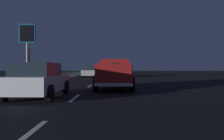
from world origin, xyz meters
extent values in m
plane|color=black|center=(27.00, 0.00, 0.00)|extent=(144.00, 144.00, 0.00)
cube|color=slate|center=(27.00, 5.70, 0.06)|extent=(108.00, 4.00, 0.12)
cube|color=#1E3819|center=(27.00, 10.70, 0.00)|extent=(108.00, 6.00, 0.01)
cube|color=silver|center=(3.32, 0.00, 0.00)|extent=(2.40, 0.14, 0.01)
cube|color=silver|center=(9.02, 0.00, 0.00)|extent=(2.40, 0.14, 0.01)
cube|color=silver|center=(15.62, 0.00, 0.00)|extent=(2.40, 0.14, 0.01)
cube|color=silver|center=(21.42, 0.00, 0.00)|extent=(2.40, 0.14, 0.01)
cube|color=silver|center=(27.17, 0.00, 0.00)|extent=(2.40, 0.14, 0.01)
cube|color=silver|center=(33.70, 0.00, 0.00)|extent=(2.40, 0.14, 0.01)
cube|color=silver|center=(38.79, 0.00, 0.00)|extent=(2.40, 0.14, 0.01)
cube|color=silver|center=(45.64, 0.00, 0.00)|extent=(2.40, 0.14, 0.01)
cube|color=silver|center=(51.84, 0.00, 0.00)|extent=(2.40, 0.14, 0.01)
cube|color=silver|center=(58.24, 0.00, 0.00)|extent=(2.40, 0.14, 0.01)
cube|color=silver|center=(64.14, 0.00, 0.00)|extent=(2.40, 0.14, 0.01)
cube|color=silver|center=(69.27, 0.00, 0.00)|extent=(2.40, 0.14, 0.01)
cube|color=silver|center=(74.47, 0.00, 0.00)|extent=(2.40, 0.14, 0.01)
cube|color=silver|center=(27.00, 3.40, 0.00)|extent=(108.00, 0.14, 0.01)
cube|color=maroon|center=(13.45, -1.75, 0.67)|extent=(5.44, 2.11, 0.60)
cube|color=maroon|center=(14.64, -1.77, 1.42)|extent=(2.20, 1.88, 0.90)
cube|color=#1E2833|center=(13.59, -1.75, 1.47)|extent=(0.07, 1.44, 0.50)
cube|color=maroon|center=(12.39, -0.79, 1.25)|extent=(3.03, 0.14, 0.56)
cube|color=maroon|center=(12.35, -2.67, 1.25)|extent=(3.03, 0.14, 0.56)
cube|color=maroon|center=(10.79, -1.70, 1.25)|extent=(0.12, 1.88, 0.56)
cube|color=silver|center=(10.79, -1.70, 0.45)|extent=(0.16, 2.00, 0.16)
cube|color=red|center=(10.82, -0.90, 1.45)|extent=(0.06, 0.14, 0.20)
cube|color=red|center=(10.78, -2.50, 1.45)|extent=(0.06, 0.14, 0.20)
ellipsoid|color=#193823|center=(12.37, -1.73, 1.29)|extent=(2.62, 1.57, 0.64)
sphere|color=silver|center=(12.88, -1.38, 1.15)|extent=(0.40, 0.40, 0.40)
sphere|color=beige|center=(11.76, -2.02, 1.13)|extent=(0.34, 0.34, 0.34)
cylinder|color=black|center=(15.25, -0.79, 0.42)|extent=(0.84, 0.28, 0.84)
cylinder|color=black|center=(15.21, -2.79, 0.42)|extent=(0.84, 0.28, 0.84)
cylinder|color=black|center=(11.69, -0.71, 0.42)|extent=(0.84, 0.28, 0.84)
cylinder|color=black|center=(11.65, -2.71, 0.42)|extent=(0.84, 0.28, 0.84)
cube|color=#B2B5BA|center=(30.86, 1.61, 0.63)|extent=(4.42, 1.85, 0.70)
cube|color=#1E2833|center=(30.61, 1.61, 1.26)|extent=(2.48, 1.61, 0.56)
cylinder|color=black|center=(32.35, 2.53, 0.34)|extent=(0.68, 0.22, 0.68)
cylinder|color=black|center=(32.37, 0.73, 0.34)|extent=(0.68, 0.22, 0.68)
cylinder|color=black|center=(29.36, 2.50, 0.34)|extent=(0.68, 0.22, 0.68)
cylinder|color=black|center=(29.38, 0.70, 0.34)|extent=(0.68, 0.22, 0.68)
cube|color=red|center=(28.71, 1.59, 0.68)|extent=(0.10, 1.51, 0.10)
cube|color=#14592D|center=(38.73, 1.79, 0.63)|extent=(4.44, 1.90, 0.70)
cube|color=#1E2833|center=(38.48, 1.78, 1.26)|extent=(2.50, 1.64, 0.56)
cylinder|color=black|center=(40.20, 2.72, 0.34)|extent=(0.68, 0.22, 0.68)
cylinder|color=black|center=(40.24, 0.92, 0.34)|extent=(0.68, 0.22, 0.68)
cylinder|color=black|center=(37.21, 2.65, 0.34)|extent=(0.68, 0.22, 0.68)
cylinder|color=black|center=(37.25, 0.85, 0.34)|extent=(0.68, 0.22, 0.68)
cube|color=red|center=(36.58, 1.74, 0.68)|extent=(0.11, 1.51, 0.10)
cube|color=silver|center=(9.18, 1.65, 0.63)|extent=(4.41, 1.83, 0.70)
cube|color=#1E2833|center=(8.93, 1.66, 1.26)|extent=(2.48, 1.60, 0.56)
cylinder|color=black|center=(10.68, 2.54, 0.34)|extent=(0.68, 0.22, 0.68)
cylinder|color=black|center=(10.67, 0.74, 0.34)|extent=(0.68, 0.22, 0.68)
cylinder|color=black|center=(7.69, 2.56, 0.34)|extent=(0.68, 0.22, 0.68)
cylinder|color=black|center=(7.68, 0.76, 0.34)|extent=(0.68, 0.22, 0.68)
cube|color=red|center=(7.03, 1.67, 0.68)|extent=(0.09, 1.51, 0.10)
cube|color=maroon|center=(31.83, -1.76, 0.63)|extent=(4.45, 1.92, 0.70)
cube|color=#1E2833|center=(31.58, -1.77, 1.26)|extent=(2.51, 1.65, 0.56)
cylinder|color=black|center=(33.30, -0.82, 0.34)|extent=(0.68, 0.22, 0.68)
cylinder|color=black|center=(33.35, -2.62, 0.34)|extent=(0.68, 0.22, 0.68)
cylinder|color=black|center=(30.31, -0.90, 0.34)|extent=(0.68, 0.22, 0.68)
cylinder|color=black|center=(30.36, -2.70, 0.34)|extent=(0.68, 0.22, 0.68)
cube|color=red|center=(29.68, -1.82, 0.68)|extent=(0.12, 1.51, 0.10)
cylinder|color=#99999E|center=(25.52, 8.20, 3.17)|extent=(0.24, 0.24, 6.34)
cube|color=navy|center=(25.52, 8.20, 5.24)|extent=(0.24, 1.90, 2.20)
cube|color=black|center=(25.39, 8.20, 5.24)|extent=(0.04, 1.60, 1.87)
cylinder|color=#423323|center=(34.50, 11.30, 2.06)|extent=(0.28, 0.28, 4.12)
cylinder|color=#423323|center=(34.11, 11.18, 2.99)|extent=(0.84, 0.36, 0.92)
cylinder|color=#423323|center=(34.90, 11.43, 2.93)|extent=(0.89, 0.38, 0.86)
cylinder|color=#423323|center=(34.28, 11.56, 3.49)|extent=(0.51, 0.62, 1.28)
cylinder|color=#423323|center=(34.85, 11.21, 4.16)|extent=(0.78, 0.30, 0.99)
camera|label=1|loc=(-1.28, -1.69, 1.33)|focal=37.57mm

